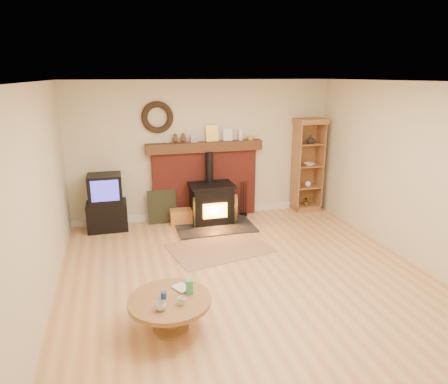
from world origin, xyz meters
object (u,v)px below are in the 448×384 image
object	(u,v)px
wood_stove	(212,204)
coffee_table	(170,305)
curio_cabinet	(307,165)
tv_unit	(106,203)

from	to	relation	value
wood_stove	coffee_table	xyz separation A→B (m)	(-1.21, -3.07, -0.05)
wood_stove	coffee_table	bearing A→B (deg)	-111.52
curio_cabinet	tv_unit	bearing A→B (deg)	-178.76
coffee_table	curio_cabinet	bearing A→B (deg)	45.76
wood_stove	coffee_table	world-z (taller)	wood_stove
wood_stove	curio_cabinet	xyz separation A→B (m)	(2.05, 0.28, 0.57)
coffee_table	tv_unit	bearing A→B (deg)	101.60
tv_unit	curio_cabinet	world-z (taller)	curio_cabinet
tv_unit	coffee_table	bearing A→B (deg)	-78.40
tv_unit	coffee_table	world-z (taller)	tv_unit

